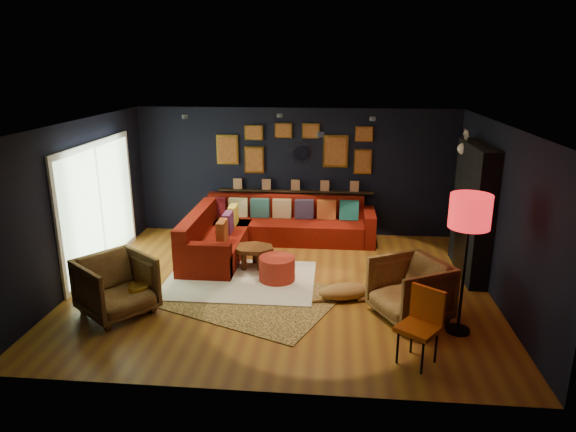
# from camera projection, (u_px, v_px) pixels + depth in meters

# --- Properties ---
(floor) EXTENTS (6.50, 6.50, 0.00)m
(floor) POSITION_uv_depth(u_px,v_px,m) (282.00, 287.00, 8.25)
(floor) COLOR #8C5A1B
(floor) RESTS_ON ground
(room_walls) EXTENTS (6.50, 6.50, 6.50)m
(room_walls) POSITION_uv_depth(u_px,v_px,m) (282.00, 191.00, 7.79)
(room_walls) COLOR black
(room_walls) RESTS_ON ground
(sectional) EXTENTS (3.41, 2.69, 0.86)m
(sectional) POSITION_uv_depth(u_px,v_px,m) (260.00, 231.00, 9.94)
(sectional) COLOR maroon
(sectional) RESTS_ON ground
(ledge) EXTENTS (3.20, 0.12, 0.04)m
(ledge) POSITION_uv_depth(u_px,v_px,m) (295.00, 191.00, 10.54)
(ledge) COLOR black
(ledge) RESTS_ON room_walls
(gallery_wall) EXTENTS (3.15, 0.04, 1.02)m
(gallery_wall) POSITION_uv_depth(u_px,v_px,m) (295.00, 148.00, 10.32)
(gallery_wall) COLOR gold
(gallery_wall) RESTS_ON room_walls
(sunburst_mirror) EXTENTS (0.47, 0.16, 0.47)m
(sunburst_mirror) POSITION_uv_depth(u_px,v_px,m) (301.00, 153.00, 10.35)
(sunburst_mirror) COLOR silver
(sunburst_mirror) RESTS_ON room_walls
(fireplace) EXTENTS (0.31, 1.60, 2.20)m
(fireplace) POSITION_uv_depth(u_px,v_px,m) (472.00, 215.00, 8.54)
(fireplace) COLOR black
(fireplace) RESTS_ON ground
(deer_head) EXTENTS (0.50, 0.28, 0.45)m
(deer_head) POSITION_uv_depth(u_px,v_px,m) (474.00, 149.00, 8.71)
(deer_head) COLOR white
(deer_head) RESTS_ON fireplace
(sliding_door) EXTENTS (0.06, 2.80, 2.20)m
(sliding_door) POSITION_uv_depth(u_px,v_px,m) (99.00, 206.00, 8.80)
(sliding_door) COLOR white
(sliding_door) RESTS_ON ground
(ceiling_spots) EXTENTS (3.30, 2.50, 0.06)m
(ceiling_spots) POSITION_uv_depth(u_px,v_px,m) (287.00, 121.00, 8.28)
(ceiling_spots) COLOR black
(ceiling_spots) RESTS_ON room_walls
(shag_rug) EXTENTS (2.43, 1.77, 0.03)m
(shag_rug) POSITION_uv_depth(u_px,v_px,m) (240.00, 280.00, 8.46)
(shag_rug) COLOR silver
(shag_rug) RESTS_ON ground
(leopard_rug) EXTENTS (3.21, 2.81, 0.02)m
(leopard_rug) POSITION_uv_depth(u_px,v_px,m) (245.00, 296.00, 7.91)
(leopard_rug) COLOR tan
(leopard_rug) RESTS_ON ground
(coffee_table) EXTENTS (0.76, 0.57, 0.38)m
(coffee_table) POSITION_uv_depth(u_px,v_px,m) (253.00, 251.00, 8.88)
(coffee_table) COLOR #573111
(coffee_table) RESTS_ON shag_rug
(pouf) EXTENTS (0.59, 0.59, 0.39)m
(pouf) POSITION_uv_depth(u_px,v_px,m) (277.00, 268.00, 8.39)
(pouf) COLOR maroon
(pouf) RESTS_ON shag_rug
(armchair_left) EXTENTS (1.23, 1.24, 0.94)m
(armchair_left) POSITION_uv_depth(u_px,v_px,m) (116.00, 283.00, 7.25)
(armchair_left) COLOR #AE7A3C
(armchair_left) RESTS_ON ground
(armchair_right) EXTENTS (1.18, 1.20, 0.93)m
(armchair_right) POSITION_uv_depth(u_px,v_px,m) (410.00, 287.00, 7.14)
(armchair_right) COLOR #AE7A3C
(armchair_right) RESTS_ON ground
(gold_stool) EXTENTS (0.32, 0.32, 0.40)m
(gold_stool) POSITION_uv_depth(u_px,v_px,m) (140.00, 298.00, 7.42)
(gold_stool) COLOR gold
(gold_stool) RESTS_ON ground
(orange_chair) EXTENTS (0.61, 0.61, 0.92)m
(orange_chair) POSITION_uv_depth(u_px,v_px,m) (422.00, 320.00, 6.07)
(orange_chair) COLOR black
(orange_chair) RESTS_ON ground
(floor_lamp) EXTENTS (0.52, 0.52, 1.90)m
(floor_lamp) POSITION_uv_depth(u_px,v_px,m) (470.00, 217.00, 6.42)
(floor_lamp) COLOR black
(floor_lamp) RESTS_ON ground
(dog) EXTENTS (1.20, 0.82, 0.35)m
(dog) POSITION_uv_depth(u_px,v_px,m) (345.00, 288.00, 7.74)
(dog) COLOR #9D6F3A
(dog) RESTS_ON leopard_rug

